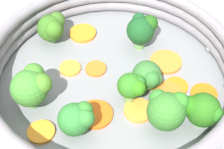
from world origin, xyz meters
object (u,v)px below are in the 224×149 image
Objects in this scene: carrot_slice_3 at (96,69)px; broccoli_floret_6 at (32,85)px; carrot_slice_4 at (167,94)px; broccoli_floret_0 at (142,29)px; carrot_slice_8 at (70,68)px; carrot_slice_2 at (166,62)px; carrot_slice_7 at (176,86)px; mushroom_piece_0 at (164,101)px; broccoli_floret_1 at (167,110)px; broccoli_floret_7 at (52,27)px; broccoli_floret_2 at (202,110)px; carrot_slice_1 at (95,114)px; broccoli_floret_5 at (132,86)px; carrot_slice_9 at (138,110)px; skillet at (112,86)px; broccoli_floret_4 at (77,119)px; carrot_slice_5 at (41,132)px; carrot_slice_6 at (83,33)px; broccoli_floret_3 at (148,76)px.

broccoli_floret_6 is at bearing -154.98° from carrot_slice_3.
broccoli_floret_0 is at bearing 93.09° from carrot_slice_4.
carrot_slice_4 is 0.13m from carrot_slice_8.
carrot_slice_2 reaches higher than carrot_slice_7.
broccoli_floret_1 is at bearing -108.80° from mushroom_piece_0.
broccoli_floret_7 is (-0.12, 0.04, -0.00)m from broccoli_floret_0.
broccoli_floret_1 is 0.04m from broccoli_floret_2.
carrot_slice_4 reaches higher than carrot_slice_7.
carrot_slice_1 is 1.51× the size of carrot_slice_3.
broccoli_floret_1 reaches higher than broccoli_floret_5.
carrot_slice_3 is 0.09m from carrot_slice_9.
broccoli_floret_7 is (-0.08, 0.15, 0.02)m from carrot_slice_9.
carrot_slice_1 and carrot_slice_7 have the same top height.
broccoli_floret_6 is at bearing 152.87° from carrot_slice_1.
skillet is 6.45× the size of broccoli_floret_7.
broccoli_floret_4 is at bearing -87.77° from broccoli_floret_7.
broccoli_floret_1 is (0.06, -0.11, 0.03)m from carrot_slice_3.
broccoli_floret_2 and broccoli_floret_5 have the same top height.
skillet is 7.20× the size of carrot_slice_1.
broccoli_floret_1 is at bearing -123.34° from carrot_slice_7.
carrot_slice_1 is 1.33× the size of carrot_slice_5.
carrot_slice_5 is at bearing -149.99° from skillet.
skillet is 0.08m from carrot_slice_2.
carrot_slice_1 is 0.08m from carrot_slice_3.
carrot_slice_8 is 0.52× the size of broccoli_floret_6.
carrot_slice_6 is (-0.02, 0.10, 0.01)m from skillet.
carrot_slice_8 is 0.68× the size of broccoli_floret_3.
broccoli_floret_4 is at bearing -173.11° from mushroom_piece_0.
carrot_slice_7 reaches higher than skillet.
carrot_slice_8 is 0.81× the size of carrot_slice_9.
carrot_slice_3 is 0.67× the size of broccoli_floret_3.
broccoli_floret_0 reaches higher than carrot_slice_3.
broccoli_floret_3 is at bearing -48.91° from broccoli_floret_7.
carrot_slice_5 is at bearing -170.19° from broccoli_floret_5.
broccoli_floret_4 reaches higher than carrot_slice_1.
carrot_slice_9 is at bearing -7.69° from carrot_slice_1.
broccoli_floret_2 reaches higher than carrot_slice_3.
carrot_slice_5 is at bearing -116.52° from carrot_slice_6.
broccoli_floret_5 is (0.05, 0.01, 0.03)m from carrot_slice_1.
carrot_slice_4 reaches higher than carrot_slice_3.
broccoli_floret_6 is at bearing 160.78° from carrot_slice_9.
broccoli_floret_3 is 0.93× the size of broccoli_floret_5.
carrot_slice_6 is at bearing 109.34° from broccoli_floret_1.
broccoli_floret_3 is at bearing -40.32° from carrot_slice_3.
carrot_slice_2 is at bearing -6.55° from carrot_slice_3.
broccoli_floret_3 is 0.16m from broccoli_floret_7.
carrot_slice_4 is at bearing 56.73° from mushroom_piece_0.
carrot_slice_8 is 1.24× the size of mushroom_piece_0.
carrot_slice_3 is 0.08m from broccoli_floret_3.
broccoli_floret_4 is at bearing -9.84° from carrot_slice_5.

